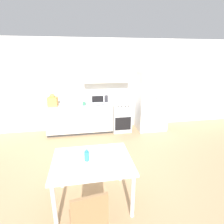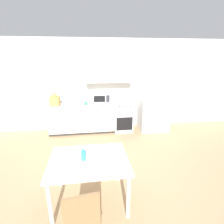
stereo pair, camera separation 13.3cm
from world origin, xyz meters
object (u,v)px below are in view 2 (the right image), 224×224
coffee_mug (86,103)px  drink_bottle (83,155)px  dining_table (89,165)px  dining_chair_near (82,220)px  oven_range (123,116)px  refrigerator (154,101)px  microwave (101,98)px

coffee_mug → drink_bottle: 2.55m
dining_table → dining_chair_near: 0.84m
dining_table → dining_chair_near: dining_chair_near is taller
oven_range → coffee_mug: (-1.09, -0.14, 0.49)m
refrigerator → drink_bottle: (-2.06, -2.64, -0.08)m
dining_table → drink_bottle: 0.19m
refrigerator → dining_chair_near: bearing=-120.8°
dining_chair_near → oven_range: bearing=64.9°
microwave → dining_chair_near: bearing=-97.7°
refrigerator → coffee_mug: refrigerator is taller
microwave → drink_bottle: 2.85m
refrigerator → coffee_mug: 2.04m
coffee_mug → dining_chair_near: size_ratio=0.11×
dining_chair_near → drink_bottle: 0.88m
coffee_mug → dining_chair_near: bearing=-90.6°
dining_table → drink_bottle: bearing=174.0°
oven_range → microwave: 0.86m
microwave → dining_chair_near: 3.71m
drink_bottle → coffee_mug: bearing=89.5°
microwave → dining_table: bearing=-98.1°
microwave → dining_chair_near: size_ratio=0.56×
coffee_mug → dining_table: 2.57m
oven_range → dining_chair_near: bearing=-107.8°
refrigerator → microwave: refrigerator is taller
microwave → coffee_mug: (-0.45, -0.26, -0.08)m
dining_table → refrigerator: bearing=53.2°
coffee_mug → drink_bottle: (-0.02, -2.55, -0.12)m
dining_chair_near → microwave: bearing=75.0°
coffee_mug → oven_range: bearing=7.1°
oven_range → dining_chair_near: dining_chair_near is taller
dining_table → dining_chair_near: size_ratio=1.25×
dining_chair_near → refrigerator: bearing=51.9°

